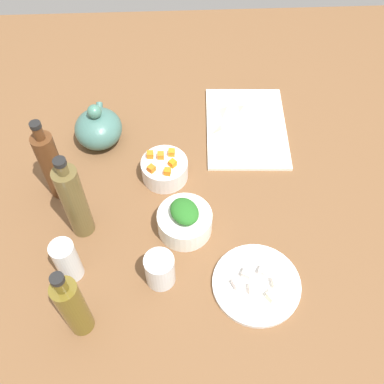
{
  "coord_description": "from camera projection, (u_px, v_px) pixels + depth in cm",
  "views": [
    {
      "loc": [
        -69.89,
        3.15,
        103.55
      ],
      "look_at": [
        0.0,
        0.0,
        8.0
      ],
      "focal_mm": 41.28,
      "sensor_mm": 36.0,
      "label": 1
    }
  ],
  "objects": [
    {
      "name": "bottle_0",
      "position": [
        73.0,
        307.0,
        0.94
      ],
      "size": [
        5.65,
        5.65,
        24.76
      ],
      "color": "brown",
      "rests_on": "tabletop"
    },
    {
      "name": "tabletop",
      "position": [
        192.0,
        206.0,
        1.24
      ],
      "size": [
        190.0,
        190.0,
        3.0
      ],
      "primitive_type": "cube",
      "color": "brown",
      "rests_on": "ground"
    },
    {
      "name": "drinking_glass_0",
      "position": [
        160.0,
        270.0,
        1.05
      ],
      "size": [
        7.24,
        7.24,
        9.53
      ],
      "primitive_type": "cylinder",
      "color": "white",
      "rests_on": "tabletop"
    },
    {
      "name": "carrot_cube_3",
      "position": [
        151.0,
        169.0,
        1.21
      ],
      "size": [
        2.54,
        2.54,
        1.8
      ],
      "primitive_type": "cube",
      "rotation": [
        0.0,
        0.0,
        2.39
      ],
      "color": "orange",
      "rests_on": "bowl_carrots"
    },
    {
      "name": "tofu_cube_4",
      "position": [
        277.0,
        283.0,
        1.06
      ],
      "size": [
        2.46,
        2.46,
        2.2
      ],
      "primitive_type": "cube",
      "rotation": [
        0.0,
        0.0,
        1.7
      ],
      "color": "white",
      "rests_on": "plate_tofu"
    },
    {
      "name": "bowl_carrots",
      "position": [
        165.0,
        169.0,
        1.26
      ],
      "size": [
        13.19,
        13.19,
        6.15
      ],
      "primitive_type": "cylinder",
      "color": "white",
      "rests_on": "tabletop"
    },
    {
      "name": "chopped_greens_mound",
      "position": [
        184.0,
        211.0,
        1.11
      ],
      "size": [
        10.7,
        9.95,
        3.62
      ],
      "primitive_type": "ellipsoid",
      "rotation": [
        0.0,
        0.0,
        0.46
      ],
      "color": "#266B22",
      "rests_on": "bowl_greens"
    },
    {
      "name": "plate_tofu",
      "position": [
        256.0,
        284.0,
        1.07
      ],
      "size": [
        21.61,
        21.61,
        1.2
      ],
      "primitive_type": "cylinder",
      "color": "white",
      "rests_on": "tabletop"
    },
    {
      "name": "dumpling_3",
      "position": [
        255.0,
        95.0,
        1.45
      ],
      "size": [
        4.55,
        4.7,
        2.97
      ],
      "primitive_type": "pyramid",
      "rotation": [
        0.0,
        0.0,
        1.49
      ],
      "color": "beige",
      "rests_on": "cutting_board"
    },
    {
      "name": "drinking_glass_1",
      "position": [
        67.0,
        261.0,
        1.05
      ],
      "size": [
        5.8,
        5.8,
        12.87
      ],
      "primitive_type": "cylinder",
      "color": "white",
      "rests_on": "tabletop"
    },
    {
      "name": "carrot_cube_2",
      "position": [
        173.0,
        163.0,
        1.22
      ],
      "size": [
        2.54,
        2.54,
        1.8
      ],
      "primitive_type": "cube",
      "rotation": [
        0.0,
        0.0,
        0.76
      ],
      "color": "orange",
      "rests_on": "bowl_carrots"
    },
    {
      "name": "bottle_2",
      "position": [
        74.0,
        201.0,
        1.08
      ],
      "size": [
        5.95,
        5.95,
        27.81
      ],
      "color": "brown",
      "rests_on": "tabletop"
    },
    {
      "name": "carrot_cube_0",
      "position": [
        150.0,
        155.0,
        1.24
      ],
      "size": [
        1.85,
        1.85,
        1.8
      ],
      "primitive_type": "cube",
      "rotation": [
        0.0,
        0.0,
        1.55
      ],
      "color": "orange",
      "rests_on": "bowl_carrots"
    },
    {
      "name": "cutting_board",
      "position": [
        246.0,
        127.0,
        1.39
      ],
      "size": [
        35.73,
        26.4,
        1.0
      ],
      "primitive_type": "cube",
      "rotation": [
        0.0,
        0.0,
        -0.05
      ],
      "color": "white",
      "rests_on": "tabletop"
    },
    {
      "name": "dumpling_0",
      "position": [
        228.0,
        109.0,
        1.41
      ],
      "size": [
        7.19,
        6.9,
        2.76
      ],
      "primitive_type": "pyramid",
      "rotation": [
        0.0,
        0.0,
        5.77
      ],
      "color": "beige",
      "rests_on": "cutting_board"
    },
    {
      "name": "tofu_cube_1",
      "position": [
        253.0,
        289.0,
        1.05
      ],
      "size": [
        2.22,
        2.22,
        2.2
      ],
      "primitive_type": "cube",
      "rotation": [
        0.0,
        0.0,
        3.13
      ],
      "color": "white",
      "rests_on": "plate_tofu"
    },
    {
      "name": "carrot_cube_5",
      "position": [
        172.0,
        152.0,
        1.24
      ],
      "size": [
        1.97,
        1.97,
        1.8
      ],
      "primitive_type": "cube",
      "rotation": [
        0.0,
        0.0,
        1.47
      ],
      "color": "orange",
      "rests_on": "bowl_carrots"
    },
    {
      "name": "tofu_cube_5",
      "position": [
        238.0,
        283.0,
        1.06
      ],
      "size": [
        2.93,
        2.93,
        2.2
      ],
      "primitive_type": "cube",
      "rotation": [
        0.0,
        0.0,
        2.02
      ],
      "color": "white",
      "rests_on": "plate_tofu"
    },
    {
      "name": "carrot_cube_4",
      "position": [
        167.0,
        172.0,
        1.2
      ],
      "size": [
        2.13,
        2.13,
        1.8
      ],
      "primitive_type": "cube",
      "rotation": [
        0.0,
        0.0,
        2.93
      ],
      "color": "orange",
      "rests_on": "bowl_carrots"
    },
    {
      "name": "bowl_greens",
      "position": [
        185.0,
        222.0,
        1.15
      ],
      "size": [
        14.27,
        14.27,
        6.47
      ],
      "primitive_type": "cylinder",
      "color": "white",
      "rests_on": "tabletop"
    },
    {
      "name": "bottle_1",
      "position": [
        51.0,
        165.0,
        1.16
      ],
      "size": [
        5.53,
        5.53,
        26.7
      ],
      "color": "#563018",
      "rests_on": "tabletop"
    },
    {
      "name": "dumpling_2",
      "position": [
        245.0,
        107.0,
        1.42
      ],
      "size": [
        5.98,
        5.98,
        2.05
      ],
      "primitive_type": "pyramid",
      "rotation": [
        0.0,
        0.0,
        2.35
      ],
      "color": "beige",
      "rests_on": "cutting_board"
    },
    {
      "name": "dumpling_1",
      "position": [
        222.0,
        132.0,
        1.36
      ],
      "size": [
        6.35,
        5.98,
        2.3
      ],
      "primitive_type": "pyramid",
      "rotation": [
        0.0,
        0.0,
        3.21
      ],
      "color": "beige",
      "rests_on": "cutting_board"
    },
    {
      "name": "tofu_cube_3",
      "position": [
        264.0,
        271.0,
        1.08
      ],
      "size": [
        3.04,
        3.04,
        2.2
      ],
      "primitive_type": "cube",
      "rotation": [
        0.0,
        0.0,
        2.57
      ],
      "color": "white",
      "rests_on": "plate_tofu"
    },
    {
      "name": "tofu_cube_2",
      "position": [
        272.0,
        296.0,
        1.04
      ],
      "size": [
        3.07,
        3.07,
        2.2
      ],
      "primitive_type": "cube",
      "rotation": [
        0.0,
        0.0,
        0.62
      ],
      "color": "#F9F1CE",
      "rests_on": "plate_tofu"
    },
    {
      "name": "teapot",
      "position": [
        98.0,
        128.0,
        1.32
      ],
      "size": [
        16.5,
        14.09,
        14.2
      ],
      "color": "#437066",
      "rests_on": "tabletop"
    },
    {
      "name": "tofu_cube_0",
      "position": [
        247.0,
        273.0,
        1.07
      ],
      "size": [
        2.98,
        2.98,
        2.2
      ],
      "primitive_type": "cube",
      "rotation": [
        0.0,
        0.0,
        1.07
      ],
      "color": "white",
      "rests_on": "plate_tofu"
    },
    {
      "name": "carrot_cube_1",
      "position": [
        161.0,
        155.0,
        1.23
      ],
      "size": [
        1.83,
        1.83,
        1.8
      ],
      "primitive_type": "cube",
      "rotation": [
        0.0,
        0.0,
        1.55
      ],
      "color": "orange",
      "rests_on": "bowl_carrots"
    }
  ]
}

